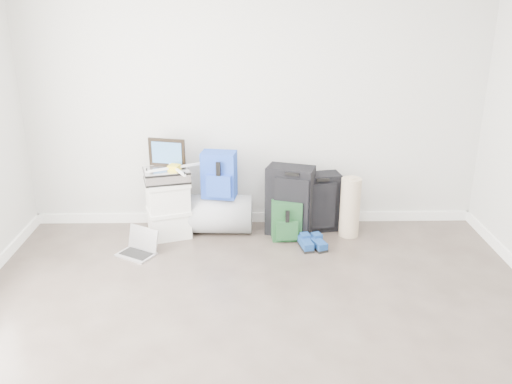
{
  "coord_description": "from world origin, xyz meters",
  "views": [
    {
      "loc": [
        -0.08,
        -2.71,
        2.28
      ],
      "look_at": [
        0.01,
        1.9,
        0.55
      ],
      "focal_mm": 38.0,
      "sensor_mm": 36.0,
      "label": 1
    }
  ],
  "objects_px": {
    "briefcase": "(167,175)",
    "duffel_bag": "(220,214)",
    "carry_on": "(320,202)",
    "laptop": "(139,248)",
    "boxes_stack": "(169,209)",
    "large_suitcase": "(290,201)"
  },
  "relations": [
    {
      "from": "briefcase",
      "to": "duffel_bag",
      "type": "distance_m",
      "value": 0.66
    },
    {
      "from": "briefcase",
      "to": "large_suitcase",
      "type": "height_order",
      "value": "same"
    },
    {
      "from": "boxes_stack",
      "to": "large_suitcase",
      "type": "distance_m",
      "value": 1.18
    },
    {
      "from": "duffel_bag",
      "to": "briefcase",
      "type": "bearing_deg",
      "value": -168.03
    },
    {
      "from": "duffel_bag",
      "to": "large_suitcase",
      "type": "distance_m",
      "value": 0.71
    },
    {
      "from": "carry_on",
      "to": "laptop",
      "type": "bearing_deg",
      "value": -173.36
    },
    {
      "from": "briefcase",
      "to": "duffel_bag",
      "type": "relative_size",
      "value": 0.67
    },
    {
      "from": "briefcase",
      "to": "laptop",
      "type": "relative_size",
      "value": 1.04
    },
    {
      "from": "duffel_bag",
      "to": "laptop",
      "type": "relative_size",
      "value": 1.56
    },
    {
      "from": "briefcase",
      "to": "carry_on",
      "type": "bearing_deg",
      "value": -9.37
    },
    {
      "from": "boxes_stack",
      "to": "large_suitcase",
      "type": "bearing_deg",
      "value": -16.63
    },
    {
      "from": "duffel_bag",
      "to": "carry_on",
      "type": "relative_size",
      "value": 1.06
    },
    {
      "from": "carry_on",
      "to": "boxes_stack",
      "type": "bearing_deg",
      "value": 175.07
    },
    {
      "from": "duffel_bag",
      "to": "carry_on",
      "type": "xyz_separation_m",
      "value": [
        1.0,
        0.05,
        0.1
      ]
    },
    {
      "from": "duffel_bag",
      "to": "laptop",
      "type": "distance_m",
      "value": 0.87
    },
    {
      "from": "briefcase",
      "to": "duffel_bag",
      "type": "bearing_deg",
      "value": -4.8
    },
    {
      "from": "large_suitcase",
      "to": "briefcase",
      "type": "bearing_deg",
      "value": -159.98
    },
    {
      "from": "briefcase",
      "to": "duffel_bag",
      "type": "height_order",
      "value": "briefcase"
    },
    {
      "from": "boxes_stack",
      "to": "carry_on",
      "type": "height_order",
      "value": "carry_on"
    },
    {
      "from": "carry_on",
      "to": "laptop",
      "type": "distance_m",
      "value": 1.81
    },
    {
      "from": "briefcase",
      "to": "large_suitcase",
      "type": "xyz_separation_m",
      "value": [
        1.18,
        0.04,
        -0.28
      ]
    },
    {
      "from": "boxes_stack",
      "to": "laptop",
      "type": "distance_m",
      "value": 0.5
    }
  ]
}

